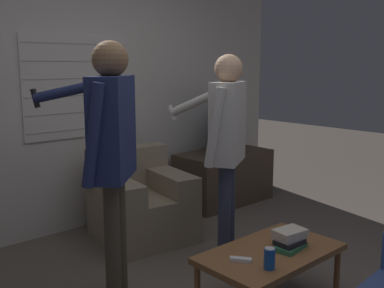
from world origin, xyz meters
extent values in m
cube|color=silver|center=(0.00, 2.03, 1.27)|extent=(5.20, 0.06, 2.55)
cube|color=silver|center=(-0.03, 1.99, 1.36)|extent=(1.05, 0.02, 0.94)
cube|color=#A4A099|center=(-0.03, 1.98, 0.97)|extent=(1.03, 0.00, 0.01)
cube|color=#A4A099|center=(-0.03, 1.98, 1.12)|extent=(1.03, 0.00, 0.01)
cube|color=#A4A099|center=(-0.03, 1.98, 1.28)|extent=(1.03, 0.00, 0.01)
cube|color=#A4A099|center=(-0.03, 1.98, 1.44)|extent=(1.03, 0.00, 0.01)
cube|color=#A4A099|center=(-0.03, 1.98, 1.59)|extent=(1.03, 0.00, 0.01)
cube|color=#A4A099|center=(-0.03, 1.98, 1.75)|extent=(1.03, 0.00, 0.01)
cube|color=gray|center=(0.23, 1.36, 0.21)|extent=(0.88, 0.90, 0.41)
cube|color=gray|center=(0.27, 1.65, 0.61)|extent=(0.79, 0.31, 0.39)
cube|color=gray|center=(0.49, 1.32, 0.50)|extent=(0.36, 0.82, 0.19)
cube|color=gray|center=(-0.03, 1.40, 0.50)|extent=(0.36, 0.82, 0.19)
cube|color=brown|center=(0.13, -0.17, 0.38)|extent=(0.93, 0.53, 0.04)
cylinder|color=brown|center=(0.56, 0.06, 0.18)|extent=(0.04, 0.04, 0.36)
cylinder|color=brown|center=(0.56, -0.40, 0.18)|extent=(0.04, 0.04, 0.36)
cube|color=#4C3D2D|center=(1.57, 1.64, 0.29)|extent=(1.09, 0.57, 0.58)
cube|color=black|center=(1.57, 1.64, 0.84)|extent=(0.77, 0.71, 0.50)
cube|color=navy|center=(1.50, 1.71, 0.84)|extent=(0.55, 0.48, 0.41)
cylinder|color=#4C4233|center=(-0.62, 0.50, 0.43)|extent=(0.10, 0.10, 0.86)
cylinder|color=#4C4233|center=(-0.50, 0.61, 0.43)|extent=(0.10, 0.10, 0.86)
cube|color=navy|center=(-0.56, 0.56, 1.18)|extent=(0.47, 0.46, 0.64)
sphere|color=#846042|center=(-0.56, 0.56, 1.60)|extent=(0.22, 0.22, 0.22)
cylinder|color=navy|center=(-0.77, 0.42, 1.17)|extent=(0.16, 0.16, 0.61)
cylinder|color=navy|center=(-0.58, 0.94, 1.40)|extent=(0.47, 0.49, 0.20)
cube|color=black|center=(-0.78, 1.16, 1.34)|extent=(0.06, 0.06, 0.13)
cylinder|color=#33384C|center=(0.37, 0.47, 0.41)|extent=(0.10, 0.10, 0.82)
cylinder|color=#33384C|center=(0.50, 0.55, 0.41)|extent=(0.10, 0.10, 0.82)
cube|color=beige|center=(0.43, 0.51, 1.13)|extent=(0.47, 0.39, 0.62)
sphere|color=tan|center=(0.43, 0.51, 1.53)|extent=(0.21, 0.21, 0.21)
cylinder|color=beige|center=(0.21, 0.42, 1.12)|extent=(0.14, 0.17, 0.59)
cylinder|color=beige|center=(0.50, 0.85, 1.28)|extent=(0.35, 0.52, 0.31)
cube|color=white|center=(0.36, 1.08, 1.16)|extent=(0.07, 0.09, 0.13)
cube|color=#33754C|center=(0.24, -0.24, 0.42)|extent=(0.23, 0.15, 0.03)
cube|color=black|center=(0.24, -0.23, 0.45)|extent=(0.18, 0.13, 0.03)
cube|color=beige|center=(0.26, -0.22, 0.48)|extent=(0.21, 0.15, 0.04)
cube|color=beige|center=(0.26, -0.22, 0.51)|extent=(0.22, 0.17, 0.02)
cylinder|color=#194C9E|center=(-0.08, -0.33, 0.46)|extent=(0.07, 0.07, 0.12)
cylinder|color=silver|center=(-0.08, -0.33, 0.53)|extent=(0.06, 0.06, 0.00)
cube|color=white|center=(-0.13, -0.15, 0.41)|extent=(0.11, 0.13, 0.02)
camera|label=1|loc=(-2.03, -1.83, 1.57)|focal=42.00mm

